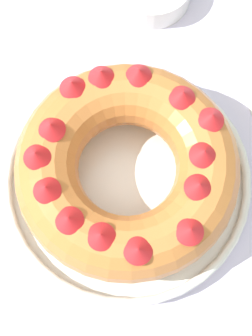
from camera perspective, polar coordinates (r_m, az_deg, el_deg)
The scene contains 4 objects.
ground_plane at distance 1.42m, azimuth 0.23°, elevation -10.57°, with size 8.00×8.00×0.00m, color brown.
dining_table at distance 0.76m, azimuth 0.43°, elevation -4.74°, with size 1.29×1.14×0.76m.
serving_dish at distance 0.66m, azimuth 0.00°, elevation -1.42°, with size 0.35×0.35×0.03m.
bundt_cake at distance 0.60m, azimuth -0.01°, elevation 0.06°, with size 0.29×0.29×0.10m.
Camera 1 is at (-0.04, -0.16, 1.41)m, focal length 50.00 mm.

